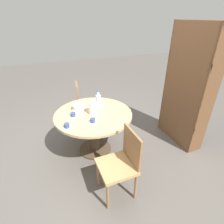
{
  "coord_description": "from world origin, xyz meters",
  "views": [
    {
      "loc": [
        2.27,
        -0.6,
        2.02
      ],
      "look_at": [
        0.0,
        0.31,
        0.67
      ],
      "focal_mm": 28.0,
      "sensor_mm": 36.0,
      "label": 1
    }
  ],
  "objects_px": {
    "chair_a": "(121,162)",
    "water_bottle": "(98,101)",
    "cup_a": "(73,115)",
    "cup_c": "(67,126)",
    "cake_main": "(79,107)",
    "coffee_pot": "(93,107)",
    "cake_second": "(99,102)",
    "bookshelf": "(187,88)",
    "chair_b": "(85,102)",
    "cup_b": "(93,121)"
  },
  "relations": [
    {
      "from": "cup_b",
      "to": "bookshelf",
      "type": "bearing_deg",
      "value": 90.32
    },
    {
      "from": "water_bottle",
      "to": "cup_a",
      "type": "distance_m",
      "value": 0.46
    },
    {
      "from": "cup_c",
      "to": "cup_b",
      "type": "bearing_deg",
      "value": 89.76
    },
    {
      "from": "cup_b",
      "to": "water_bottle",
      "type": "bearing_deg",
      "value": 151.05
    },
    {
      "from": "chair_b",
      "to": "cup_b",
      "type": "distance_m",
      "value": 1.18
    },
    {
      "from": "cake_main",
      "to": "cake_second",
      "type": "distance_m",
      "value": 0.36
    },
    {
      "from": "bookshelf",
      "to": "cake_second",
      "type": "xyz_separation_m",
      "value": [
        -0.51,
        -1.34,
        -0.24
      ]
    },
    {
      "from": "cake_second",
      "to": "cup_a",
      "type": "distance_m",
      "value": 0.55
    },
    {
      "from": "cup_b",
      "to": "chair_b",
      "type": "bearing_deg",
      "value": 172.06
    },
    {
      "from": "bookshelf",
      "to": "chair_b",
      "type": "bearing_deg",
      "value": 51.98
    },
    {
      "from": "cake_main",
      "to": "cup_b",
      "type": "height_order",
      "value": "cake_main"
    },
    {
      "from": "water_bottle",
      "to": "cup_b",
      "type": "distance_m",
      "value": 0.44
    },
    {
      "from": "chair_b",
      "to": "cake_main",
      "type": "xyz_separation_m",
      "value": [
        0.67,
        -0.25,
        0.26
      ]
    },
    {
      "from": "water_bottle",
      "to": "cup_a",
      "type": "relative_size",
      "value": 2.21
    },
    {
      "from": "cup_c",
      "to": "cake_main",
      "type": "bearing_deg",
      "value": 150.89
    },
    {
      "from": "chair_a",
      "to": "cup_b",
      "type": "xyz_separation_m",
      "value": [
        -0.63,
        -0.15,
        0.25
      ]
    },
    {
      "from": "chair_b",
      "to": "coffee_pot",
      "type": "height_order",
      "value": "coffee_pot"
    },
    {
      "from": "water_bottle",
      "to": "cup_c",
      "type": "height_order",
      "value": "water_bottle"
    },
    {
      "from": "bookshelf",
      "to": "cup_b",
      "type": "bearing_deg",
      "value": 90.32
    },
    {
      "from": "water_bottle",
      "to": "cup_b",
      "type": "xyz_separation_m",
      "value": [
        0.38,
        -0.21,
        -0.1
      ]
    },
    {
      "from": "chair_a",
      "to": "water_bottle",
      "type": "height_order",
      "value": "water_bottle"
    },
    {
      "from": "chair_a",
      "to": "cake_main",
      "type": "xyz_separation_m",
      "value": [
        -1.1,
        -0.25,
        0.26
      ]
    },
    {
      "from": "chair_a",
      "to": "coffee_pot",
      "type": "relative_size",
      "value": 3.96
    },
    {
      "from": "cake_second",
      "to": "cup_a",
      "type": "relative_size",
      "value": 1.36
    },
    {
      "from": "bookshelf",
      "to": "cup_a",
      "type": "xyz_separation_m",
      "value": [
        -0.26,
        -1.83,
        -0.25
      ]
    },
    {
      "from": "cup_c",
      "to": "bookshelf",
      "type": "bearing_deg",
      "value": 90.22
    },
    {
      "from": "chair_b",
      "to": "coffee_pot",
      "type": "bearing_deg",
      "value": -176.17
    },
    {
      "from": "water_bottle",
      "to": "cake_main",
      "type": "height_order",
      "value": "water_bottle"
    },
    {
      "from": "coffee_pot",
      "to": "cup_c",
      "type": "height_order",
      "value": "coffee_pot"
    },
    {
      "from": "chair_a",
      "to": "chair_b",
      "type": "distance_m",
      "value": 1.77
    },
    {
      "from": "coffee_pot",
      "to": "cup_b",
      "type": "bearing_deg",
      "value": -17.03
    },
    {
      "from": "cup_a",
      "to": "cup_c",
      "type": "relative_size",
      "value": 1.0
    },
    {
      "from": "coffee_pot",
      "to": "cup_a",
      "type": "relative_size",
      "value": 1.63
    },
    {
      "from": "bookshelf",
      "to": "cup_c",
      "type": "bearing_deg",
      "value": 90.22
    },
    {
      "from": "cake_second",
      "to": "water_bottle",
      "type": "bearing_deg",
      "value": -19.79
    },
    {
      "from": "chair_a",
      "to": "cake_second",
      "type": "relative_size",
      "value": 4.76
    },
    {
      "from": "chair_a",
      "to": "water_bottle",
      "type": "bearing_deg",
      "value": 176.2
    },
    {
      "from": "coffee_pot",
      "to": "cup_c",
      "type": "xyz_separation_m",
      "value": [
        0.26,
        -0.43,
        -0.07
      ]
    },
    {
      "from": "bookshelf",
      "to": "cake_second",
      "type": "height_order",
      "value": "bookshelf"
    },
    {
      "from": "cake_second",
      "to": "cup_b",
      "type": "height_order",
      "value": "cake_second"
    },
    {
      "from": "cup_c",
      "to": "water_bottle",
      "type": "bearing_deg",
      "value": 123.78
    },
    {
      "from": "chair_a",
      "to": "cup_a",
      "type": "bearing_deg",
      "value": -157.88
    },
    {
      "from": "coffee_pot",
      "to": "cake_second",
      "type": "distance_m",
      "value": 0.33
    },
    {
      "from": "water_bottle",
      "to": "cup_a",
      "type": "xyz_separation_m",
      "value": [
        0.11,
        -0.43,
        -0.1
      ]
    },
    {
      "from": "chair_b",
      "to": "cup_b",
      "type": "relative_size",
      "value": 6.47
    },
    {
      "from": "chair_a",
      "to": "cake_second",
      "type": "xyz_separation_m",
      "value": [
        -1.15,
        0.11,
        0.26
      ]
    },
    {
      "from": "chair_b",
      "to": "coffee_pot",
      "type": "xyz_separation_m",
      "value": [
        0.88,
        -0.08,
        0.33
      ]
    },
    {
      "from": "chair_b",
      "to": "cup_a",
      "type": "distance_m",
      "value": 0.99
    },
    {
      "from": "chair_a",
      "to": "cake_main",
      "type": "distance_m",
      "value": 1.16
    },
    {
      "from": "water_bottle",
      "to": "cup_a",
      "type": "bearing_deg",
      "value": -75.2
    }
  ]
}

